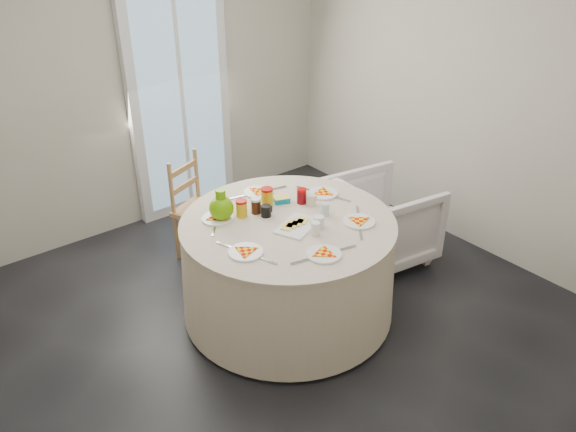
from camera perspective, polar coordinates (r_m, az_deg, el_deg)
floor at (r=4.16m, az=-1.02°, el=-10.50°), size 4.00×4.00×0.00m
wall_back at (r=5.13m, az=-15.40°, el=12.77°), size 4.00×0.02×2.60m
wall_right at (r=4.89m, az=18.05°, el=11.64°), size 0.02×4.00×2.60m
glass_door at (r=5.32m, az=-10.88°, el=11.02°), size 1.00×0.08×2.10m
table at (r=4.02m, az=0.00°, el=-5.30°), size 1.52×1.52×0.77m
wooden_chair at (r=4.70m, az=-8.74°, el=1.10°), size 0.51×0.50×0.89m
armchair at (r=4.70m, az=9.44°, el=-0.08°), size 0.82×0.86×0.78m
place_settings at (r=3.82m, az=0.00°, el=-0.39°), size 1.40×1.40×0.02m
jar_cluster at (r=3.94m, az=-1.74°, el=1.39°), size 0.56×0.38×0.15m
butter_tub at (r=4.05m, az=-0.66°, el=1.72°), size 0.14×0.12×0.05m
green_pitcher at (r=3.82m, az=-6.80°, el=1.12°), size 0.18×0.18×0.22m
cheese_platter at (r=3.75m, az=0.94°, el=-0.95°), size 0.37×0.31×0.04m
mugs_glasses at (r=3.88m, az=0.95°, el=0.77°), size 0.55×0.55×0.10m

